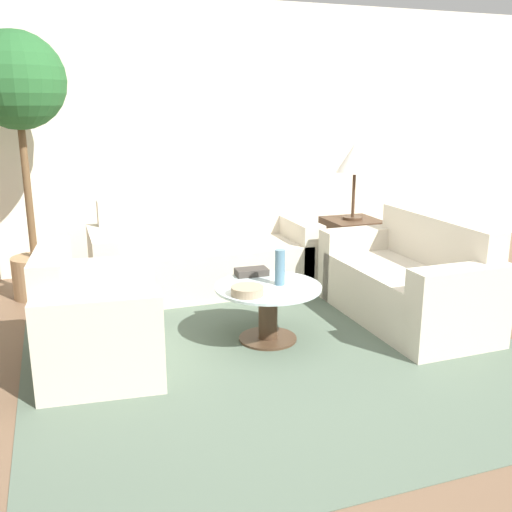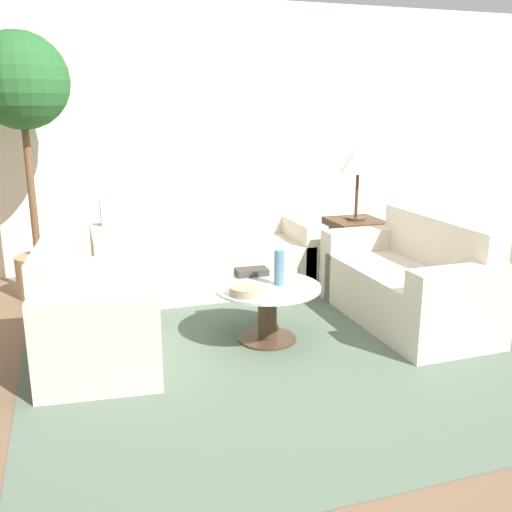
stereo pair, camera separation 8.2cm
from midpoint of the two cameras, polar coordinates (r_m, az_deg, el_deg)
The scene contains 13 objects.
ground_plane at distance 3.58m, azimuth 4.41°, elevation -11.81°, with size 14.00×14.00×0.00m, color brown.
wall_back at distance 5.87m, azimuth -6.66°, elevation 11.84°, with size 10.00×0.06×2.60m.
rug at distance 4.06m, azimuth 0.61°, elevation -8.33°, with size 3.25×3.46×0.01m.
sofa_main at distance 5.12m, azimuth -5.69°, elevation -0.23°, with size 1.95×0.77×0.81m.
armchair at distance 3.72m, azimuth -16.67°, elevation -6.71°, with size 0.80×1.02×0.77m.
loveseat at distance 4.51m, azimuth 14.75°, elevation -2.78°, with size 0.75×1.46×0.79m.
coffee_table at distance 3.97m, azimuth 0.62°, elevation -4.93°, with size 0.74×0.74×0.40m.
side_table at distance 5.49m, azimuth 9.07°, elevation 0.77°, with size 0.48×0.48×0.56m.
table_lamp at distance 5.35m, azimuth 9.44°, elevation 9.52°, with size 0.34×0.34×0.71m.
potted_plant at distance 5.06m, azimuth -23.08°, elevation 13.81°, with size 0.77×0.77×2.17m.
vase at distance 3.92m, azimuth 1.80°, elevation -1.14°, with size 0.07×0.07×0.25m.
bowl at distance 3.73m, azimuth -1.51°, elevation -3.49°, with size 0.22×0.22×0.06m.
book_stack at distance 4.15m, azimuth -1.01°, elevation -1.60°, with size 0.24×0.14×0.05m.
Camera 1 is at (-1.36, -2.90, 1.61)m, focal length 40.00 mm.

